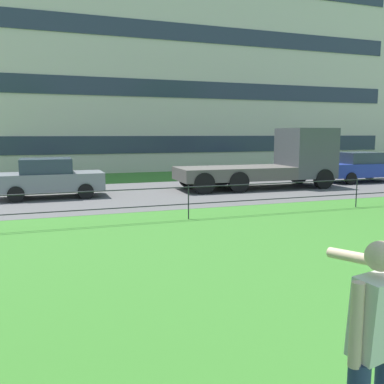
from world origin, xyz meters
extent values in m
cube|color=#565454|center=(0.00, 19.28, 0.00)|extent=(80.00, 7.98, 0.01)
cylinder|color=#232328|center=(0.00, 13.73, 0.50)|extent=(0.04, 0.04, 1.00)
cylinder|color=#232328|center=(6.07, 13.73, 0.50)|extent=(0.04, 0.04, 1.00)
cylinder|color=#232328|center=(0.00, 13.73, 0.45)|extent=(36.41, 0.03, 0.03)
cylinder|color=#232328|center=(0.00, 13.73, 0.95)|extent=(36.41, 0.03, 0.03)
cube|color=silver|center=(-1.75, 4.47, 1.19)|extent=(0.40, 0.32, 0.62)
sphere|color=beige|center=(-1.75, 4.47, 1.64)|extent=(0.22, 0.22, 0.22)
cylinder|color=beige|center=(-1.62, 4.81, 1.51)|extent=(0.21, 0.63, 0.14)
cylinder|color=beige|center=(-1.97, 4.43, 1.18)|extent=(0.09, 0.09, 0.62)
cube|color=slate|center=(-3.72, 19.48, 0.64)|extent=(4.01, 1.72, 0.68)
cube|color=#2D3847|center=(-3.87, 19.48, 1.26)|extent=(1.91, 1.53, 0.56)
cylinder|color=black|center=(-2.49, 20.29, 0.30)|extent=(0.60, 0.20, 0.60)
cylinder|color=black|center=(-2.48, 18.68, 0.30)|extent=(0.60, 0.20, 0.60)
cylinder|color=black|center=(-4.97, 20.28, 0.30)|extent=(0.60, 0.20, 0.60)
cylinder|color=black|center=(-4.96, 18.67, 0.30)|extent=(0.60, 0.20, 0.60)
cube|color=#4C4C51|center=(7.78, 19.27, 1.60)|extent=(2.17, 2.37, 2.30)
cube|color=#283342|center=(8.67, 19.24, 1.94)|extent=(0.18, 1.84, 0.87)
cube|color=#56514C|center=(4.13, 19.39, 0.73)|extent=(5.27, 2.47, 0.56)
cylinder|color=black|center=(8.13, 20.32, 0.45)|extent=(0.91, 0.33, 0.90)
cylinder|color=black|center=(8.06, 18.21, 0.45)|extent=(0.91, 0.33, 0.90)
cylinder|color=black|center=(3.91, 20.46, 0.45)|extent=(0.91, 0.33, 0.90)
cylinder|color=black|center=(3.84, 18.34, 0.45)|extent=(0.91, 0.33, 0.90)
cylinder|color=black|center=(2.35, 20.51, 0.45)|extent=(0.91, 0.33, 0.90)
cylinder|color=black|center=(2.28, 18.40, 0.45)|extent=(0.91, 0.33, 0.90)
cube|color=#233899|center=(11.60, 19.86, 0.64)|extent=(4.06, 1.84, 0.68)
cube|color=#2D3847|center=(11.45, 19.86, 1.26)|extent=(1.95, 1.59, 0.56)
cylinder|color=black|center=(12.87, 20.62, 0.30)|extent=(0.61, 0.22, 0.60)
cylinder|color=black|center=(10.39, 20.71, 0.30)|extent=(0.61, 0.22, 0.60)
cylinder|color=black|center=(10.33, 19.10, 0.30)|extent=(0.61, 0.22, 0.60)
cube|color=beige|center=(7.22, 35.02, 8.95)|extent=(32.47, 12.04, 17.90)
cube|color=#283342|center=(7.22, 28.97, 1.79)|extent=(27.28, 0.06, 1.10)
cube|color=#283342|center=(7.22, 28.97, 5.37)|extent=(27.28, 0.06, 1.10)
cube|color=#283342|center=(7.22, 28.97, 8.95)|extent=(27.28, 0.06, 1.10)
camera|label=1|loc=(-3.98, 2.19, 2.50)|focal=39.47mm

